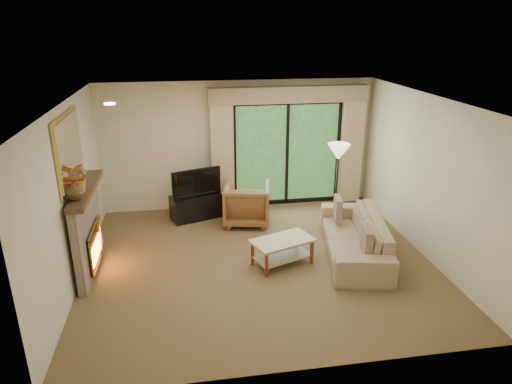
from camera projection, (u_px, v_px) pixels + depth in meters
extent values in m
plane|color=brown|center=(259.00, 262.00, 7.40)|extent=(5.50, 5.50, 0.00)
plane|color=white|center=(259.00, 101.00, 6.49)|extent=(5.50, 5.50, 0.00)
plane|color=beige|center=(239.00, 145.00, 9.26)|extent=(5.00, 0.00, 5.00)
plane|color=beige|center=(300.00, 269.00, 4.64)|extent=(5.00, 0.00, 5.00)
plane|color=beige|center=(70.00, 197.00, 6.53)|extent=(0.00, 5.00, 5.00)
plane|color=beige|center=(427.00, 177.00, 7.36)|extent=(0.00, 5.00, 5.00)
cube|color=tan|center=(222.00, 153.00, 9.09)|extent=(0.45, 0.18, 2.35)
cube|color=tan|center=(351.00, 147.00, 9.50)|extent=(0.45, 0.18, 2.35)
cube|color=tan|center=(289.00, 95.00, 8.92)|extent=(3.20, 0.24, 0.32)
cube|color=black|center=(196.00, 207.00, 8.98)|extent=(1.05, 0.72, 0.48)
imported|color=black|center=(195.00, 182.00, 8.80)|extent=(0.97, 0.44, 0.56)
imported|color=brown|center=(247.00, 204.00, 8.71)|extent=(0.99, 1.01, 0.79)
imported|color=#A18566|center=(354.00, 236.00, 7.54)|extent=(1.33, 2.42, 0.67)
cube|color=brown|center=(367.00, 241.00, 6.84)|extent=(0.19, 0.44, 0.42)
cube|color=brown|center=(338.00, 208.00, 8.06)|extent=(0.18, 0.41, 0.40)
imported|color=#45301F|center=(74.00, 191.00, 6.20)|extent=(0.26, 0.26, 0.25)
imported|color=orange|center=(77.00, 177.00, 6.41)|extent=(0.51, 0.47, 0.48)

